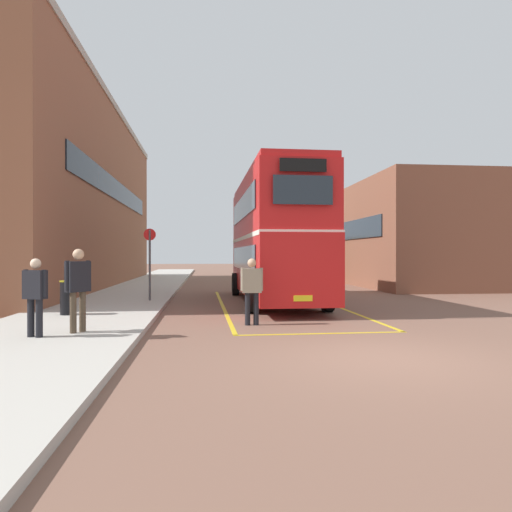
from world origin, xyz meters
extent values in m
plane|color=brown|center=(0.00, 14.40, 0.00)|extent=(135.60, 135.60, 0.00)
cube|color=#B2ADA3|center=(-6.50, 16.80, 0.07)|extent=(4.00, 57.60, 0.14)
cube|color=brown|center=(-11.37, 19.10, 4.92)|extent=(6.55, 25.83, 9.84)
cube|color=#19232D|center=(-8.07, 19.10, 5.41)|extent=(0.06, 19.63, 1.10)
cube|color=#A89E8E|center=(-11.37, 19.10, 10.02)|extent=(6.67, 25.95, 0.36)
cube|color=brown|center=(9.16, 19.30, 2.98)|extent=(7.31, 13.64, 5.96)
cube|color=#232D38|center=(5.47, 19.30, 3.28)|extent=(0.06, 10.37, 1.10)
cylinder|color=black|center=(-1.80, 12.82, 0.50)|extent=(0.29, 1.00, 1.00)
cylinder|color=black|center=(0.65, 12.86, 0.50)|extent=(0.29, 1.00, 1.00)
cylinder|color=black|center=(-1.72, 6.53, 0.50)|extent=(0.29, 1.00, 1.00)
cylinder|color=black|center=(0.74, 6.56, 0.50)|extent=(0.29, 1.00, 1.00)
cube|color=red|center=(-0.53, 9.69, 1.40)|extent=(2.52, 10.18, 2.10)
cube|color=red|center=(-0.53, 9.69, 3.50)|extent=(2.52, 9.98, 2.10)
cube|color=red|center=(-0.53, 9.69, 4.65)|extent=(2.42, 9.88, 0.20)
cube|color=white|center=(-0.53, 9.69, 2.45)|extent=(2.55, 10.08, 0.14)
cube|color=#232D38|center=(-1.74, 9.68, 1.70)|extent=(0.14, 8.33, 0.84)
cube|color=#232D38|center=(-1.74, 9.68, 3.60)|extent=(0.14, 8.33, 0.84)
cube|color=#232D38|center=(0.68, 9.71, 1.70)|extent=(0.14, 8.33, 0.84)
cube|color=#232D38|center=(0.68, 9.71, 3.60)|extent=(0.14, 8.33, 0.84)
cube|color=#232D38|center=(-0.46, 4.60, 3.60)|extent=(1.67, 0.06, 0.80)
cube|color=black|center=(-0.46, 4.60, 4.28)|extent=(1.31, 0.06, 0.36)
cube|color=#232D38|center=(-0.60, 14.79, 1.80)|extent=(1.90, 0.07, 1.00)
cube|color=yellow|center=(-0.46, 4.60, 0.63)|extent=(0.52, 0.04, 0.16)
cylinder|color=black|center=(1.34, 29.30, 0.46)|extent=(0.34, 0.94, 0.92)
cylinder|color=black|center=(3.77, 29.51, 0.46)|extent=(0.34, 0.94, 0.92)
cylinder|color=black|center=(1.85, 23.59, 0.46)|extent=(0.34, 0.94, 0.92)
cylinder|color=black|center=(4.28, 23.80, 0.46)|extent=(0.34, 0.94, 0.92)
cube|color=gold|center=(2.81, 26.55, 1.60)|extent=(3.20, 9.72, 2.60)
cube|color=silver|center=(2.81, 26.55, 2.96)|extent=(3.03, 9.33, 0.12)
cube|color=#232D38|center=(1.61, 26.44, 1.95)|extent=(0.71, 7.61, 0.96)
cube|color=#232D38|center=(4.00, 26.66, 1.95)|extent=(0.71, 7.61, 0.96)
cube|color=#232D38|center=(2.38, 31.33, 1.90)|extent=(1.88, 0.21, 1.10)
cylinder|color=black|center=(-1.81, 4.07, 0.42)|extent=(0.14, 0.14, 0.84)
cylinder|color=black|center=(-2.03, 4.08, 0.42)|extent=(0.14, 0.14, 0.84)
cube|color=gray|center=(-1.92, 4.07, 1.16)|extent=(0.50, 0.24, 0.63)
cylinder|color=gray|center=(-1.68, 4.06, 1.19)|extent=(0.09, 0.09, 0.60)
cylinder|color=gray|center=(-2.17, 4.08, 1.19)|extent=(0.09, 0.09, 0.60)
sphere|color=tan|center=(-1.92, 4.05, 1.61)|extent=(0.23, 0.23, 0.23)
cylinder|color=#473828|center=(-5.79, 2.62, 0.58)|extent=(0.14, 0.14, 0.88)
cylinder|color=#473828|center=(-5.95, 2.44, 0.58)|extent=(0.14, 0.14, 0.88)
cube|color=black|center=(-5.87, 2.53, 1.35)|extent=(0.50, 0.53, 0.66)
cylinder|color=black|center=(-5.70, 2.72, 1.39)|extent=(0.09, 0.09, 0.63)
cylinder|color=black|center=(-6.04, 2.33, 1.39)|extent=(0.09, 0.09, 0.63)
sphere|color=tan|center=(-5.85, 2.51, 1.83)|extent=(0.24, 0.24, 0.24)
cylinder|color=black|center=(-6.68, 2.07, 0.53)|extent=(0.14, 0.14, 0.78)
cylinder|color=black|center=(-6.49, 1.99, 0.53)|extent=(0.14, 0.14, 0.78)
cube|color=black|center=(-6.59, 2.03, 1.22)|extent=(0.51, 0.38, 0.59)
cylinder|color=black|center=(-6.80, 2.11, 1.25)|extent=(0.09, 0.09, 0.56)
cylinder|color=black|center=(-6.38, 1.94, 1.25)|extent=(0.09, 0.09, 0.56)
sphere|color=beige|center=(-6.58, 2.05, 1.65)|extent=(0.21, 0.21, 0.21)
cylinder|color=black|center=(-6.97, 5.66, 0.60)|extent=(0.43, 0.43, 0.92)
cylinder|color=olive|center=(-6.97, 5.66, 1.08)|extent=(0.46, 0.46, 0.04)
cylinder|color=#4C4C51|center=(-5.17, 9.54, 1.44)|extent=(0.08, 0.08, 2.61)
cylinder|color=red|center=(-5.17, 9.54, 2.57)|extent=(0.44, 0.07, 0.44)
cube|color=gold|center=(-2.52, 8.65, 0.00)|extent=(0.29, 12.15, 0.01)
cube|color=gold|center=(1.46, 8.71, 0.00)|extent=(0.29, 12.15, 0.01)
cube|color=gold|center=(-0.45, 2.60, 0.00)|extent=(4.10, 0.18, 0.01)
camera|label=1|loc=(-3.09, -7.92, 1.84)|focal=32.67mm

